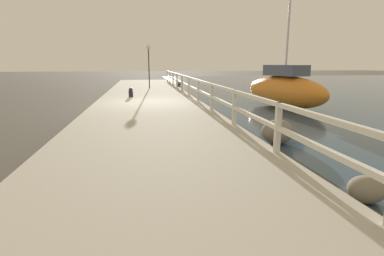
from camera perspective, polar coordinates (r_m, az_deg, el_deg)
ground_plane at (r=13.37m, az=-8.25°, el=4.00°), size 120.00×120.00×0.00m
dock_walkway at (r=13.35m, az=-8.27°, el=4.48°), size 4.63×36.00×0.23m
railing at (r=13.50m, az=1.15°, el=7.95°), size 0.10×32.50×0.96m
boulder_near_dock at (r=7.44m, az=16.02°, el=-0.67°), size 0.77×0.69×0.58m
boulder_upstream at (r=4.85m, az=30.27°, el=-10.07°), size 0.50×0.45×0.38m
boulder_downstream at (r=25.97m, az=-2.55°, el=8.41°), size 0.40×0.36×0.30m
mooring_bollard at (r=15.37m, az=-11.58°, el=6.64°), size 0.22×0.22×0.46m
dock_lamp at (r=20.64m, az=-8.28°, el=13.77°), size 0.30×0.30×2.87m
sailboat_orange at (r=13.62m, az=17.19°, el=7.05°), size 2.52×4.85×7.70m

